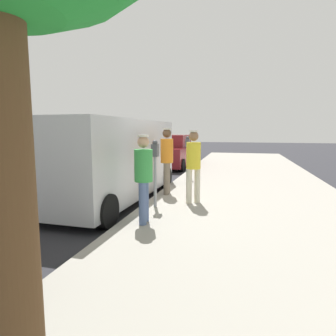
{
  "coord_description": "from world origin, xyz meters",
  "views": [
    {
      "loc": [
        3.2,
        -6.73,
        1.88
      ],
      "look_at": [
        1.65,
        -0.58,
        1.05
      ],
      "focal_mm": 30.78,
      "sensor_mm": 36.0,
      "label": 1
    }
  ],
  "objects_px": {
    "pedestrian_in_orange": "(167,156)",
    "pedestrian_in_green": "(144,173)",
    "parked_sedan_ahead": "(173,152)",
    "parking_meter_near": "(155,162)",
    "pedestrian_in_yellow": "(193,162)",
    "parking_meter_far": "(187,150)",
    "parked_van": "(110,158)"
  },
  "relations": [
    {
      "from": "pedestrian_in_orange",
      "to": "pedestrian_in_green",
      "type": "height_order",
      "value": "pedestrian_in_orange"
    },
    {
      "from": "parked_sedan_ahead",
      "to": "parking_meter_near",
      "type": "bearing_deg",
      "value": -79.45
    },
    {
      "from": "parking_meter_near",
      "to": "parked_sedan_ahead",
      "type": "distance_m",
      "value": 8.42
    },
    {
      "from": "pedestrian_in_yellow",
      "to": "pedestrian_in_green",
      "type": "relative_size",
      "value": 1.05
    },
    {
      "from": "parked_sedan_ahead",
      "to": "pedestrian_in_orange",
      "type": "bearing_deg",
      "value": -78.02
    },
    {
      "from": "parked_sedan_ahead",
      "to": "parking_meter_far",
      "type": "bearing_deg",
      "value": -69.87
    },
    {
      "from": "parking_meter_far",
      "to": "pedestrian_in_orange",
      "type": "bearing_deg",
      "value": -91.6
    },
    {
      "from": "parking_meter_far",
      "to": "pedestrian_in_orange",
      "type": "relative_size",
      "value": 0.85
    },
    {
      "from": "pedestrian_in_green",
      "to": "parked_sedan_ahead",
      "type": "xyz_separation_m",
      "value": [
        -1.67,
        9.43,
        -0.34
      ]
    },
    {
      "from": "parked_van",
      "to": "parked_sedan_ahead",
      "type": "distance_m",
      "value": 7.42
    },
    {
      "from": "pedestrian_in_green",
      "to": "parked_van",
      "type": "bearing_deg",
      "value": 128.87
    },
    {
      "from": "parked_van",
      "to": "pedestrian_in_yellow",
      "type": "bearing_deg",
      "value": -7.77
    },
    {
      "from": "parking_meter_far",
      "to": "pedestrian_in_orange",
      "type": "distance_m",
      "value": 2.7
    },
    {
      "from": "pedestrian_in_yellow",
      "to": "parking_meter_near",
      "type": "bearing_deg",
      "value": -145.18
    },
    {
      "from": "pedestrian_in_green",
      "to": "parked_sedan_ahead",
      "type": "distance_m",
      "value": 9.58
    },
    {
      "from": "pedestrian_in_green",
      "to": "parked_van",
      "type": "xyz_separation_m",
      "value": [
        -1.63,
        2.02,
        0.06
      ]
    },
    {
      "from": "pedestrian_in_yellow",
      "to": "pedestrian_in_orange",
      "type": "relative_size",
      "value": 0.97
    },
    {
      "from": "parked_van",
      "to": "parking_meter_far",
      "type": "bearing_deg",
      "value": 64.96
    },
    {
      "from": "parked_sedan_ahead",
      "to": "parked_van",
      "type": "bearing_deg",
      "value": -89.69
    },
    {
      "from": "parking_meter_near",
      "to": "parked_sedan_ahead",
      "type": "bearing_deg",
      "value": 100.55
    },
    {
      "from": "parking_meter_far",
      "to": "parked_van",
      "type": "relative_size",
      "value": 0.29
    },
    {
      "from": "pedestrian_in_orange",
      "to": "parked_sedan_ahead",
      "type": "bearing_deg",
      "value": 101.98
    },
    {
      "from": "parking_meter_near",
      "to": "parking_meter_far",
      "type": "bearing_deg",
      "value": 90.0
    },
    {
      "from": "parking_meter_near",
      "to": "pedestrian_in_orange",
      "type": "xyz_separation_m",
      "value": [
        -0.08,
        1.36,
        0.0
      ]
    },
    {
      "from": "pedestrian_in_yellow",
      "to": "pedestrian_in_green",
      "type": "bearing_deg",
      "value": -111.0
    },
    {
      "from": "pedestrian_in_orange",
      "to": "pedestrian_in_green",
      "type": "bearing_deg",
      "value": -85.42
    },
    {
      "from": "parking_meter_near",
      "to": "pedestrian_in_yellow",
      "type": "height_order",
      "value": "pedestrian_in_yellow"
    },
    {
      "from": "pedestrian_in_yellow",
      "to": "parked_sedan_ahead",
      "type": "xyz_separation_m",
      "value": [
        -2.32,
        7.72,
        -0.39
      ]
    },
    {
      "from": "parking_meter_near",
      "to": "pedestrian_in_green",
      "type": "height_order",
      "value": "pedestrian_in_green"
    },
    {
      "from": "parked_van",
      "to": "pedestrian_in_green",
      "type": "bearing_deg",
      "value": -51.13
    },
    {
      "from": "parking_meter_near",
      "to": "parked_van",
      "type": "height_order",
      "value": "parked_van"
    },
    {
      "from": "pedestrian_in_green",
      "to": "parked_van",
      "type": "height_order",
      "value": "parked_van"
    }
  ]
}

